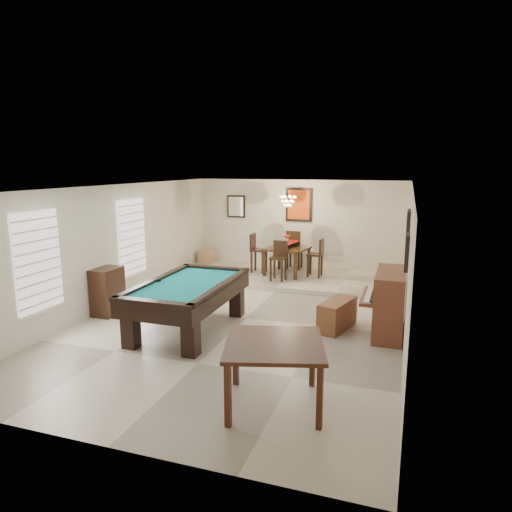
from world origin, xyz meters
The scene contains 26 objects.
ground_plane centered at (0.00, 0.00, -0.01)m, with size 6.00×9.00×0.02m, color beige.
wall_back centered at (0.00, 4.50, 1.30)m, with size 6.00×0.04×2.60m, color silver.
wall_front centered at (0.00, -4.50, 1.30)m, with size 6.00×0.04×2.60m, color silver.
wall_left centered at (-3.00, 0.00, 1.30)m, with size 0.04×9.00×2.60m, color silver.
wall_right centered at (3.00, 0.00, 1.30)m, with size 0.04×9.00×2.60m, color silver.
ceiling centered at (0.00, 0.00, 2.60)m, with size 6.00×9.00×0.04m, color white.
dining_step centered at (0.00, 3.25, 0.06)m, with size 6.00×2.50×0.12m, color beige.
window_left_front centered at (-2.97, -2.20, 1.40)m, with size 0.06×1.00×1.70m, color white.
window_left_rear centered at (-2.97, 0.60, 1.40)m, with size 0.06×1.00×1.70m, color white.
pool_table centered at (-0.78, -0.97, 0.44)m, with size 1.44×2.65×0.88m, color black, non-canonical shape.
square_table centered at (1.45, -3.06, 0.42)m, with size 1.21×1.21×0.84m, color #33190C, non-canonical shape.
upright_piano centered at (2.59, -0.02, 0.58)m, with size 0.78×1.39×1.16m, color brown, non-canonical shape.
piano_bench centered at (1.81, -0.05, 0.27)m, with size 0.38×0.98×0.54m, color brown.
apothecary_chest centered at (-2.77, -0.66, 0.48)m, with size 0.43×0.64×0.96m, color black.
dining_table centered at (-0.05, 3.37, 0.54)m, with size 1.03×1.03×0.85m, color black, non-canonical shape.
flower_vase centered at (-0.05, 3.37, 1.10)m, with size 0.15×0.15×0.26m, color red, non-canonical shape.
dining_chair_south centered at (-0.09, 2.66, 0.62)m, with size 0.37×0.37×1.00m, color black, non-canonical shape.
dining_chair_north centered at (-0.02, 4.11, 0.67)m, with size 0.41×0.41×1.10m, color black, non-canonical shape.
dining_chair_west centered at (-0.83, 3.37, 0.65)m, with size 0.39×0.39×1.07m, color black, non-canonical shape.
dining_chair_east centered at (0.71, 3.38, 0.63)m, with size 0.37×0.37×1.01m, color black, non-canonical shape.
corner_bench centered at (-2.70, 4.01, 0.32)m, with size 0.36×0.45×0.40m, color tan.
chandelier centered at (0.00, 3.20, 2.20)m, with size 0.44×0.44×0.60m, color #FFE5B2, non-canonical shape.
back_painting centered at (0.00, 4.46, 1.90)m, with size 0.75×0.06×0.95m, color #D84C14.
back_mirror centered at (-1.90, 4.46, 1.80)m, with size 0.55×0.06×0.65m, color white.
right_picture_upper centered at (2.96, 0.30, 1.90)m, with size 0.06×0.55×0.65m, color slate.
right_picture_lower centered at (2.96, -1.00, 1.70)m, with size 0.06×0.45×0.55m, color gray.
Camera 1 is at (2.92, -8.20, 3.01)m, focal length 32.00 mm.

